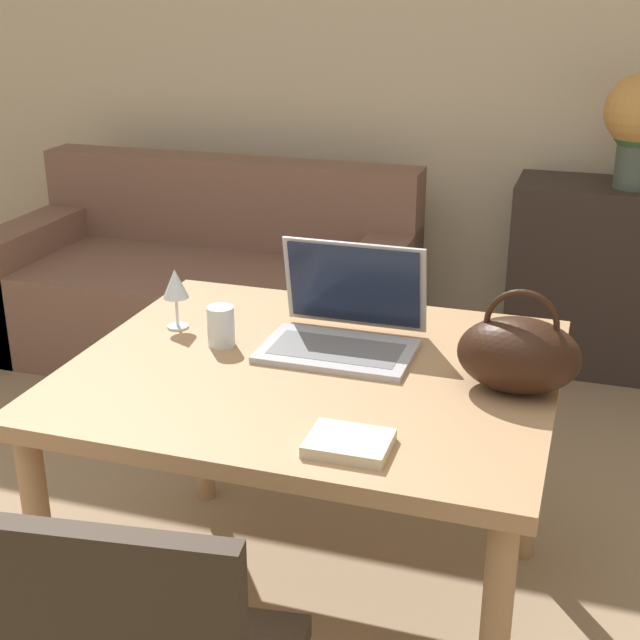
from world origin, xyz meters
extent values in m
cube|color=beige|center=(0.00, 3.05, 1.35)|extent=(10.00, 0.06, 2.70)
cube|color=#A87F56|center=(0.12, 0.82, 0.71)|extent=(1.15, 0.98, 0.04)
cylinder|color=#A87F56|center=(-0.40, 0.39, 0.34)|extent=(0.06, 0.06, 0.69)
cylinder|color=#A87F56|center=(-0.40, 1.25, 0.34)|extent=(0.06, 0.06, 0.69)
cylinder|color=#A87F56|center=(0.63, 1.25, 0.34)|extent=(0.06, 0.06, 0.69)
cube|color=#7F5B4C|center=(-0.90, 2.33, 0.21)|extent=(1.80, 0.88, 0.42)
cube|color=#7F5B4C|center=(-0.90, 2.67, 0.62)|extent=(1.80, 0.20, 0.40)
cube|color=#7F5B4C|center=(-1.70, 2.33, 0.28)|extent=(0.20, 0.88, 0.56)
cube|color=#7F5B4C|center=(-0.10, 2.33, 0.28)|extent=(0.20, 0.88, 0.56)
cube|color=#332823|center=(0.88, 2.74, 0.40)|extent=(0.98, 0.40, 0.80)
cube|color=#ADADB2|center=(0.15, 0.91, 0.73)|extent=(0.37, 0.24, 0.02)
cube|color=slate|center=(0.15, 0.90, 0.74)|extent=(0.32, 0.16, 0.00)
cube|color=#ADADB2|center=(0.15, 1.06, 0.86)|extent=(0.37, 0.06, 0.24)
cube|color=#19233D|center=(0.15, 1.05, 0.86)|extent=(0.34, 0.05, 0.21)
cylinder|color=silver|center=(-0.14, 0.87, 0.78)|extent=(0.07, 0.07, 0.10)
cylinder|color=silver|center=(-0.30, 0.95, 0.73)|extent=(0.06, 0.06, 0.01)
cylinder|color=silver|center=(-0.30, 0.95, 0.77)|extent=(0.01, 0.01, 0.08)
cone|color=silver|center=(-0.30, 0.95, 0.85)|extent=(0.07, 0.07, 0.08)
ellipsoid|color=black|center=(0.60, 0.84, 0.81)|extent=(0.28, 0.19, 0.17)
torus|color=black|center=(0.60, 0.84, 0.88)|extent=(0.17, 0.01, 0.17)
cylinder|color=#47564C|center=(0.85, 2.69, 0.90)|extent=(0.16, 0.16, 0.20)
sphere|color=#3D6B38|center=(0.85, 2.69, 1.05)|extent=(0.22, 0.22, 0.22)
cube|color=beige|center=(0.31, 0.47, 0.74)|extent=(0.17, 0.13, 0.02)
camera|label=1|loc=(0.73, -1.03, 1.61)|focal=50.00mm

